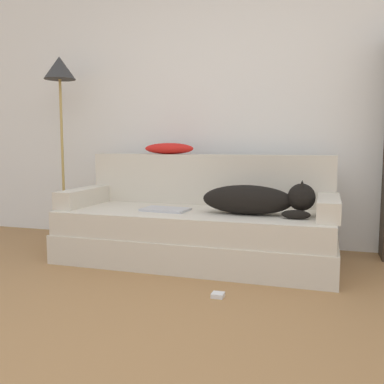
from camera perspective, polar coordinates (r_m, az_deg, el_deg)
name	(u,v)px	position (r m, az deg, el deg)	size (l,w,h in m)	color
ground_plane	(112,383)	(1.79, -10.65, -23.76)	(20.00, 20.00, 0.00)	#9E7042
wall_back	(240,91)	(3.87, 6.47, 13.18)	(7.51, 0.06, 2.70)	white
couch	(196,236)	(3.28, 0.51, -5.90)	(2.07, 0.85, 0.39)	beige
couch_backrest	(208,179)	(3.56, 2.17, 1.69)	(2.03, 0.15, 0.41)	beige
couch_arm_left	(84,197)	(3.62, -14.17, -0.61)	(0.15, 0.66, 0.14)	beige
couch_arm_right	(329,207)	(3.09, 17.75, -1.93)	(0.15, 0.66, 0.14)	beige
dog	(258,199)	(3.05, 8.81, -0.98)	(0.79, 0.24, 0.25)	black
laptop	(165,209)	(3.23, -3.56, -2.34)	(0.36, 0.24, 0.02)	#B7B7BC
throw_pillow	(169,149)	(3.67, -3.09, 5.80)	(0.43, 0.20, 0.09)	red
floor_lamp	(60,86)	(4.17, -17.18, 13.33)	(0.28, 0.28, 1.68)	tan
power_adapter	(218,295)	(2.58, 3.47, -13.55)	(0.07, 0.07, 0.03)	silver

